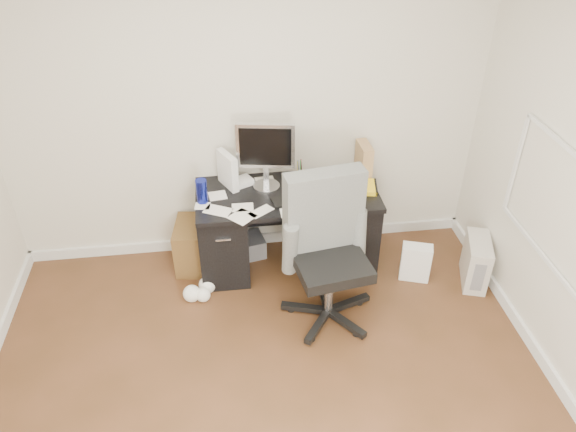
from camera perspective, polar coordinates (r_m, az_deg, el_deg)
The scene contains 18 objects.
ground at distance 3.93m, azimuth -1.37°, elevation -20.54°, with size 4.00×4.00×0.00m, color #412A15.
room_shell at distance 2.76m, azimuth -1.25°, elevation 0.01°, with size 4.02×4.02×2.71m.
desk at distance 4.83m, azimuth -0.10°, elevation -1.12°, with size 1.50×0.70×0.75m.
loose_papers at distance 4.57m, azimuth -2.51°, elevation 1.88°, with size 1.10×0.60×0.00m, color white, non-canonical shape.
lcd_monitor at distance 4.55m, azimuth -2.28°, elevation 6.10°, with size 0.47×0.27×0.59m, color #AFAFB3, non-canonical shape.
keyboard at distance 4.53m, azimuth 1.05°, elevation 1.74°, with size 0.43×0.15×0.02m, color black.
computer_mouse at distance 4.59m, azimuth 5.72°, elevation 2.26°, with size 0.06×0.06×0.06m, color #AFAFB3.
travel_mug at distance 4.51m, azimuth -8.75°, elevation 2.50°, with size 0.09×0.09×0.20m, color navy.
white_binder at distance 4.67m, azimuth -6.16°, elevation 4.65°, with size 0.12×0.26×0.30m, color silver.
magazine_file at distance 4.86m, azimuth 7.70°, elevation 5.69°, with size 0.12×0.25×0.29m, color #99704A.
pen_cup at distance 4.73m, azimuth 1.28°, elevation 4.61°, with size 0.09×0.09×0.21m, color brown, non-canonical shape.
yellow_book at distance 4.71m, azimuth 7.92°, elevation 2.93°, with size 0.17×0.22×0.04m, color yellow.
paper_remote at distance 4.42m, azimuth 0.98°, elevation 0.76°, with size 0.28×0.22×0.02m, color white, non-canonical shape.
office_chair at distance 4.19m, azimuth 4.39°, elevation -4.07°, with size 0.69×0.69×1.22m, color #545754, non-canonical shape.
pc_tower at distance 5.02m, azimuth 18.56°, elevation -4.39°, with size 0.18×0.41×0.41m, color beige.
shopping_bag at distance 4.94m, azimuth 12.83°, elevation -4.60°, with size 0.25×0.18×0.34m, color white.
wicker_basket at distance 4.99m, azimuth -8.80°, elevation -2.94°, with size 0.43×0.43×0.43m, color #4C3016.
desk_printer at distance 5.13m, azimuth -4.23°, elevation -3.10°, with size 0.31×0.25×0.18m, color slate.
Camera 1 is at (-0.21, -2.23, 3.23)m, focal length 35.00 mm.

